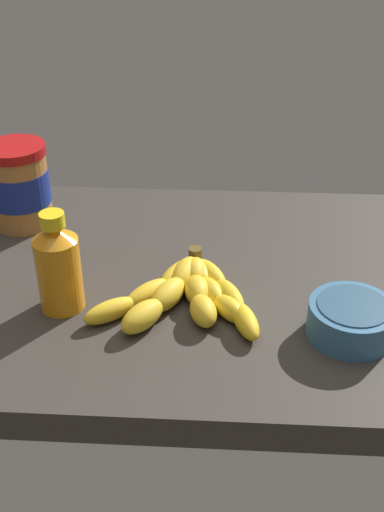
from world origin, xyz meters
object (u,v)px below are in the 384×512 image
object	(u,v)px
peanut_butter_jar	(19,185)
small_bowl	(351,319)
honey_bottle	(58,266)
banana_bunch	(188,292)

from	to	relation	value
peanut_butter_jar	small_bowl	size ratio (longest dim) A/B	1.25
honey_bottle	small_bowl	distance (cm)	38.78
banana_bunch	peanut_butter_jar	xyz separation A→B (cm)	(28.85, -20.80, 5.40)
banana_bunch	peanut_butter_jar	size ratio (longest dim) A/B	1.75
peanut_butter_jar	honey_bottle	bearing A→B (deg)	117.41
banana_bunch	small_bowl	bearing A→B (deg)	164.34
banana_bunch	small_bowl	xyz separation A→B (cm)	(-21.31, 5.98, 0.87)
small_bowl	banana_bunch	bearing A→B (deg)	-15.66
small_bowl	honey_bottle	bearing A→B (deg)	-5.95
banana_bunch	honey_bottle	xyz separation A→B (cm)	(17.04, 1.98, 5.00)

